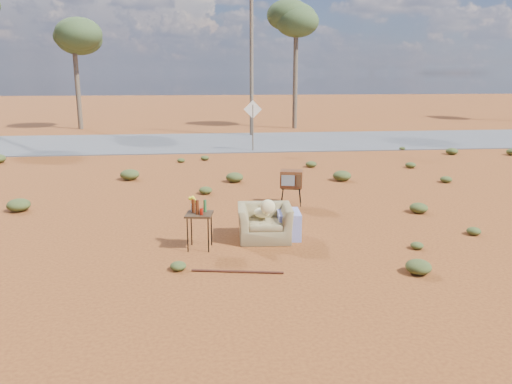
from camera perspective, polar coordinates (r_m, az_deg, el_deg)
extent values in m
plane|color=brown|center=(9.95, -1.91, -5.94)|extent=(140.00, 140.00, 0.00)
cube|color=#565659|center=(24.60, -4.58, 5.71)|extent=(140.00, 7.00, 0.04)
imported|color=olive|center=(10.09, 1.00, -2.86)|extent=(1.12, 0.77, 0.94)
ellipsoid|color=beige|center=(10.11, 0.70, -2.37)|extent=(0.34, 0.34, 0.20)
ellipsoid|color=beige|center=(9.85, 1.36, -1.71)|extent=(0.30, 0.15, 0.30)
cube|color=navy|center=(10.28, 3.75, -3.71)|extent=(0.49, 0.73, 0.55)
cube|color=black|center=(12.79, 4.05, 0.51)|extent=(0.56, 0.47, 0.03)
cylinder|color=black|center=(12.68, 2.98, -0.63)|extent=(0.03, 0.03, 0.45)
cylinder|color=black|center=(12.66, 5.03, -0.68)|extent=(0.03, 0.03, 0.45)
cylinder|color=black|center=(13.02, 3.07, -0.25)|extent=(0.03, 0.03, 0.45)
cylinder|color=black|center=(13.01, 5.07, -0.30)|extent=(0.03, 0.03, 0.45)
cube|color=brown|center=(12.74, 4.07, 1.52)|extent=(0.64, 0.54, 0.43)
cube|color=slate|center=(12.52, 3.68, 1.31)|extent=(0.33, 0.09, 0.27)
cube|color=#472D19|center=(12.51, 4.91, 1.28)|extent=(0.13, 0.05, 0.31)
cube|color=#3C2616|center=(9.54, -6.51, -2.54)|extent=(0.57, 0.57, 0.04)
cylinder|color=black|center=(9.49, -7.83, -4.84)|extent=(0.02, 0.02, 0.69)
cylinder|color=black|center=(9.42, -5.47, -4.91)|extent=(0.02, 0.02, 0.69)
cylinder|color=black|center=(9.86, -7.39, -4.13)|extent=(0.02, 0.02, 0.69)
cylinder|color=black|center=(9.79, -5.12, -4.19)|extent=(0.02, 0.02, 0.69)
cylinder|color=#4C1D0C|center=(9.57, -7.18, -1.60)|extent=(0.07, 0.07, 0.26)
cylinder|color=#4C1D0C|center=(9.43, -6.73, -1.75)|extent=(0.06, 0.06, 0.28)
cylinder|color=#26592B|center=(9.58, -5.85, -1.60)|extent=(0.06, 0.06, 0.24)
cylinder|color=#B01B0E|center=(9.41, -6.27, -2.22)|extent=(0.06, 0.06, 0.13)
cylinder|color=silver|center=(9.68, -7.24, -1.78)|extent=(0.08, 0.08, 0.14)
ellipsoid|color=#FFF41A|center=(9.64, -7.26, -0.87)|extent=(0.16, 0.16, 0.12)
cylinder|color=#481E13|center=(8.57, -2.15, -9.07)|extent=(1.55, 0.33, 0.04)
cylinder|color=brown|center=(21.60, -0.37, 7.31)|extent=(0.06, 0.06, 2.00)
cube|color=silver|center=(21.53, -0.37, 9.43)|extent=(0.78, 0.04, 0.78)
cylinder|color=brown|center=(32.21, -19.79, 12.12)|extent=(0.28, 0.28, 6.00)
ellipsoid|color=#415B2F|center=(32.28, -20.15, 16.54)|extent=(3.20, 3.20, 2.20)
cylinder|color=brown|center=(30.90, 4.53, 13.75)|extent=(0.28, 0.28, 7.00)
ellipsoid|color=#415B2F|center=(31.06, 4.63, 19.29)|extent=(3.20, 3.20, 2.20)
cylinder|color=brown|center=(27.01, -0.52, 14.90)|extent=(0.20, 0.20, 8.00)
ellipsoid|color=#414B21|center=(13.53, -25.50, -1.35)|extent=(0.56, 0.56, 0.31)
ellipsoid|color=#414B21|center=(12.72, 18.10, -1.73)|extent=(0.44, 0.44, 0.24)
ellipsoid|color=#414B21|center=(16.34, -14.24, 1.95)|extent=(0.60, 0.60, 0.33)
ellipsoid|color=#414B21|center=(16.51, 20.90, 1.35)|extent=(0.36, 0.36, 0.20)
ellipsoid|color=#414B21|center=(18.08, 6.31, 3.18)|extent=(0.40, 0.40, 0.22)
ellipsoid|color=#414B21|center=(19.16, -8.57, 3.60)|extent=(0.30, 0.30, 0.17)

